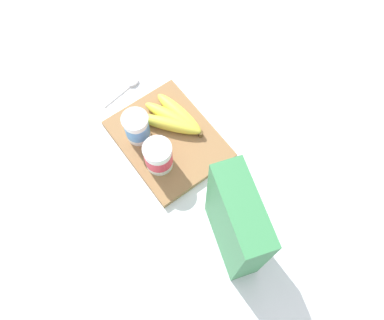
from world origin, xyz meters
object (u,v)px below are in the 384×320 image
object	(u,v)px
yogurt_cup_front	(158,156)
banana_bunch	(173,119)
spoon	(127,88)
cutting_board	(168,140)
yogurt_cup_back	(137,128)
cereal_box	(236,224)

from	to	relation	value
yogurt_cup_front	banana_bunch	xyz separation A→B (m)	(0.08, -0.10, -0.03)
yogurt_cup_front	spoon	world-z (taller)	yogurt_cup_front
cutting_board	yogurt_cup_back	size ratio (longest dim) A/B	3.23
cereal_box	spoon	world-z (taller)	cereal_box
yogurt_cup_front	spoon	distance (m)	0.28
cereal_box	yogurt_cup_front	size ratio (longest dim) A/B	3.06
cutting_board	cereal_box	world-z (taller)	cereal_box
cereal_box	yogurt_cup_back	world-z (taller)	cereal_box
cutting_board	spoon	world-z (taller)	cutting_board
yogurt_cup_back	banana_bunch	distance (m)	0.11
cereal_box	yogurt_cup_back	distance (m)	0.38
yogurt_cup_front	spoon	size ratio (longest dim) A/B	0.69
cereal_box	cutting_board	bearing A→B (deg)	-167.82
yogurt_cup_front	yogurt_cup_back	distance (m)	0.10
banana_bunch	spoon	distance (m)	0.19
yogurt_cup_back	banana_bunch	xyz separation A→B (m)	(-0.02, -0.10, -0.03)
banana_bunch	cereal_box	bearing A→B (deg)	167.58
yogurt_cup_front	banana_bunch	size ratio (longest dim) A/B	0.51
cutting_board	yogurt_cup_front	size ratio (longest dim) A/B	3.28
yogurt_cup_back	spoon	bearing A→B (deg)	-20.81
yogurt_cup_back	spoon	distance (m)	0.18
banana_bunch	cutting_board	bearing A→B (deg)	127.77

